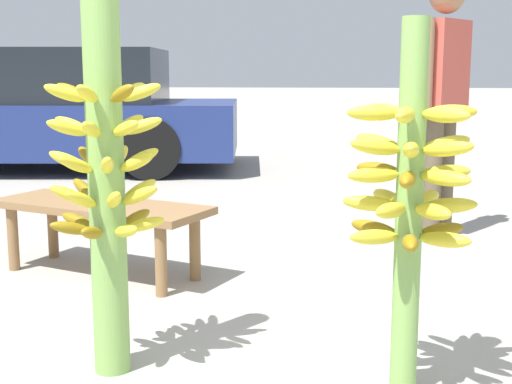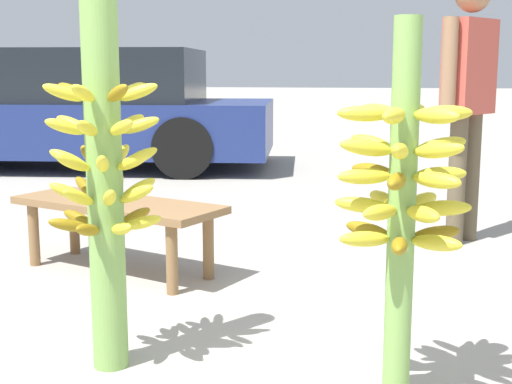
% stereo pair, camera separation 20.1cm
% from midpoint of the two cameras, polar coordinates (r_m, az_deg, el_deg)
% --- Properties ---
extents(banana_stalk_left, '(0.42, 0.42, 1.46)m').
position_cam_midpoint_polar(banana_stalk_left, '(2.63, -14.08, 1.46)').
color(banana_stalk_left, '#7AA851').
rests_on(banana_stalk_left, ground_plane).
extents(banana_stalk_center, '(0.45, 0.45, 1.28)m').
position_cam_midpoint_polar(banana_stalk_center, '(2.39, 9.86, 0.03)').
color(banana_stalk_center, '#7AA851').
rests_on(banana_stalk_center, ground_plane).
extents(vendor_person, '(0.42, 0.53, 1.68)m').
position_cam_midpoint_polar(vendor_person, '(4.75, 13.58, 8.36)').
color(vendor_person, brown).
rests_on(vendor_person, ground_plane).
extents(market_bench, '(1.30, 0.88, 0.40)m').
position_cam_midpoint_polar(market_bench, '(3.97, -13.76, -1.72)').
color(market_bench, olive).
rests_on(market_bench, ground_plane).
extents(parked_car, '(4.58, 2.13, 1.33)m').
position_cam_midpoint_polar(parked_car, '(8.36, -17.49, 6.15)').
color(parked_car, navy).
rests_on(parked_car, ground_plane).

